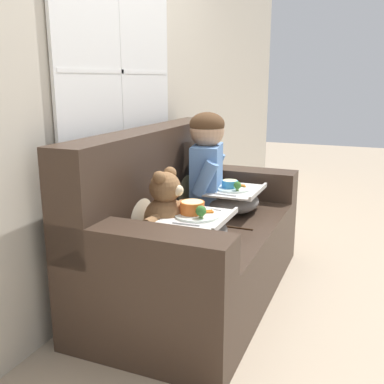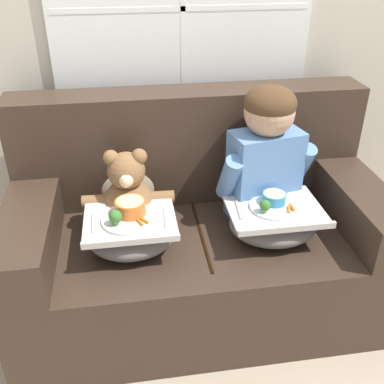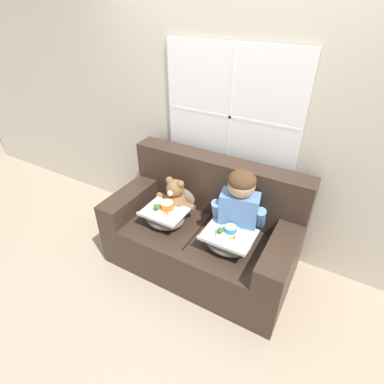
{
  "view_description": "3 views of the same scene",
  "coord_description": "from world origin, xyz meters",
  "views": [
    {
      "loc": [
        -2.41,
        -0.94,
        1.32
      ],
      "look_at": [
        -0.02,
        0.04,
        0.66
      ],
      "focal_mm": 42.0,
      "sensor_mm": 36.0,
      "label": 1
    },
    {
      "loc": [
        -0.3,
        -1.71,
        1.67
      ],
      "look_at": [
        -0.02,
        0.09,
        0.61
      ],
      "focal_mm": 42.0,
      "sensor_mm": 36.0,
      "label": 2
    },
    {
      "loc": [
        0.97,
        -1.87,
        2.26
      ],
      "look_at": [
        -0.11,
        0.03,
        0.8
      ],
      "focal_mm": 28.0,
      "sensor_mm": 36.0,
      "label": 3
    }
  ],
  "objects": [
    {
      "name": "ground_plane",
      "position": [
        0.0,
        0.0,
        0.0
      ],
      "size": [
        14.0,
        14.0,
        0.0
      ],
      "primitive_type": "plane",
      "color": "tan"
    },
    {
      "name": "wall_back_with_window",
      "position": [
        0.0,
        0.55,
        1.3
      ],
      "size": [
        8.0,
        0.08,
        2.6
      ],
      "color": "beige",
      "rests_on": "ground_plane"
    },
    {
      "name": "couch",
      "position": [
        0.0,
        0.07,
        0.37
      ],
      "size": [
        1.71,
        0.88,
        1.02
      ],
      "color": "#38281E",
      "rests_on": "ground_plane"
    },
    {
      "name": "throw_pillow_behind_child",
      "position": [
        0.32,
        0.26,
        0.63
      ],
      "size": [
        0.35,
        0.17,
        0.36
      ],
      "color": "tan",
      "rests_on": "couch"
    },
    {
      "name": "throw_pillow_behind_teddy",
      "position": [
        -0.32,
        0.26,
        0.63
      ],
      "size": [
        0.34,
        0.16,
        0.35
      ],
      "color": "#C1B293",
      "rests_on": "couch"
    },
    {
      "name": "child_figure",
      "position": [
        0.32,
        0.08,
        0.82
      ],
      "size": [
        0.48,
        0.27,
        0.65
      ],
      "color": "#5B84BC",
      "rests_on": "couch"
    },
    {
      "name": "teddy_bear",
      "position": [
        -0.32,
        0.07,
        0.63
      ],
      "size": [
        0.42,
        0.29,
        0.39
      ],
      "color": "brown",
      "rests_on": "couch"
    },
    {
      "name": "lap_tray_child",
      "position": [
        0.32,
        -0.11,
        0.55
      ],
      "size": [
        0.42,
        0.35,
        0.22
      ],
      "color": "slate",
      "rests_on": "child_figure"
    },
    {
      "name": "lap_tray_teddy",
      "position": [
        -0.32,
        -0.11,
        0.55
      ],
      "size": [
        0.39,
        0.33,
        0.23
      ],
      "color": "slate",
      "rests_on": "teddy_bear"
    }
  ]
}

